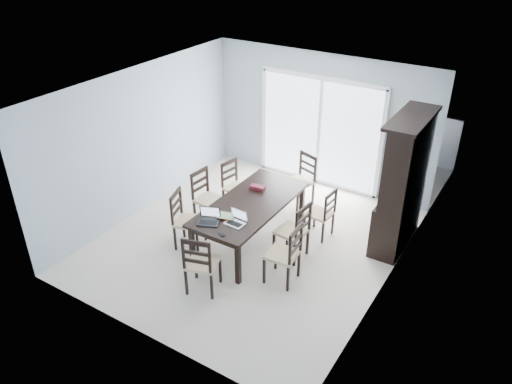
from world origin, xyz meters
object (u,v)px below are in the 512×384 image
Objects in this scene: chair_left_near at (183,214)px; chair_right_near at (288,249)px; chair_left_mid at (205,191)px; chair_end_far at (303,174)px; laptop_dark at (208,220)px; chair_left_far at (233,180)px; dining_table at (251,206)px; game_box at (257,187)px; laptop_silver at (235,221)px; hot_tub at (322,137)px; cell_phone at (222,235)px; china_hutch at (403,185)px; chair_end_near at (200,259)px; chair_right_far at (325,209)px; chair_right_mid at (297,226)px.

chair_right_near is (1.88, 0.05, 0.01)m from chair_left_near.
chair_left_mid is 1.85m from chair_end_far.
laptop_dark is at bearing 44.76° from chair_left_mid.
chair_end_far reaches higher than chair_left_far.
dining_table is at bearing 53.50° from laptop_dark.
game_box is at bearing 96.84° from chair_end_far.
chair_left_far is 1.75m from laptop_silver.
chair_right_near is at bearing -70.77° from hot_tub.
chair_left_mid is 1.40m from laptop_silver.
chair_left_far is at bearing 142.28° from cell_phone.
cell_phone is 4.68m from hot_tub.
china_hutch reaches higher than chair_left_mid.
chair_left_mid is 2.14m from chair_right_near.
chair_left_far is at bearing 161.45° from chair_left_near.
cell_phone is at bearing 111.07° from chair_right_near.
cell_phone is (0.14, -0.99, 0.08)m from dining_table.
chair_left_near is at bearing 140.23° from laptop_dark.
chair_left_mid is 3.56m from hot_tub.
chair_end_near is 3.72× the size of laptop_silver.
chair_end_near is 0.49m from cell_phone.
laptop_silver is 0.34m from cell_phone.
chair_left_far is (0.16, 0.64, -0.03)m from chair_left_mid.
chair_end_near is 0.71m from laptop_dark.
chair_right_far is at bearing 154.85° from chair_end_far.
chair_end_far is at bearing 76.95° from game_box.
chair_left_mid reaches higher than laptop_dark.
game_box is at bearing 127.80° from chair_left_near.
china_hutch is at bearing 115.48° from chair_left_mid.
chair_right_far is 4.22× the size of game_box.
game_box is (0.73, 1.07, 0.19)m from chair_left_near.
chair_right_mid is 1.22m from cell_phone.
chair_right_mid is at bearing -133.16° from china_hutch.
chair_end_near is at bearing 157.26° from chair_right_mid.
china_hutch is at bearing -61.85° from chair_right_far.
game_box is at bearing 110.07° from chair_right_far.
laptop_silver is at bearing -82.04° from hot_tub.
chair_left_far is at bearing 155.18° from game_box.
chair_end_near is 0.82m from laptop_silver.
hot_tub is at bearing -54.11° from chair_end_far.
chair_left_near is 2.30m from chair_right_far.
chair_end_near is 3.03m from chair_end_far.
laptop_dark is (-0.21, -0.84, 0.13)m from dining_table.
chair_left_near is at bearing -124.36° from game_box.
chair_end_far is at bearing -73.99° from hot_tub.
chair_end_far reaches higher than chair_right_mid.
chair_end_near is (-0.75, -1.45, -0.00)m from chair_right_mid.
chair_right_far is (1.96, 0.64, -0.05)m from chair_left_mid.
chair_right_near is (1.02, -0.59, -0.08)m from dining_table.
chair_right_mid is at bearing 134.04° from chair_end_far.
chair_left_far reaches higher than dining_table.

